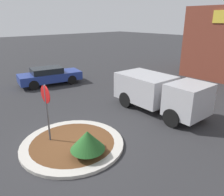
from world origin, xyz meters
name	(u,v)px	position (x,y,z in m)	size (l,w,h in m)	color
ground_plane	(73,145)	(0.00, 0.00, 0.00)	(120.00, 120.00, 0.00)	#2D2D30
traffic_island	(73,144)	(0.00, 0.00, 0.06)	(4.06, 4.06, 0.13)	#BCB7AD
stop_sign	(46,104)	(-0.78, -0.57, 1.70)	(0.70, 0.07, 2.45)	#4C4C51
island_shrub	(87,140)	(1.10, -0.04, 0.73)	(1.25, 1.25, 0.96)	brown
utility_truck	(158,92)	(0.10, 5.34, 1.11)	(5.15, 2.33, 1.93)	#B2B2B7
parked_sedan_blue	(50,76)	(-8.56, 3.36, 0.70)	(2.63, 4.83, 1.33)	navy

